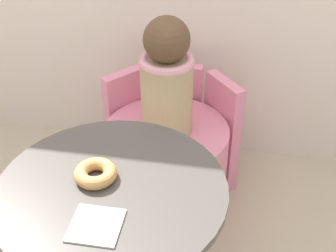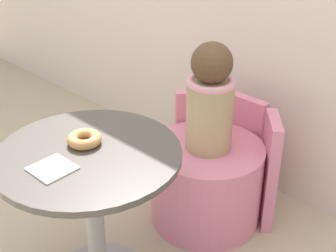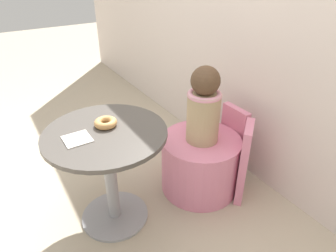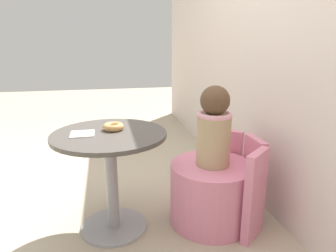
{
  "view_description": "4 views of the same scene",
  "coord_description": "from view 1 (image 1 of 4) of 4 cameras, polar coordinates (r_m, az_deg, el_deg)",
  "views": [
    {
      "loc": [
        0.4,
        -0.92,
        1.56
      ],
      "look_at": [
        0.17,
        0.39,
        0.62
      ],
      "focal_mm": 50.0,
      "sensor_mm": 36.0,
      "label": 1
    },
    {
      "loc": [
        1.25,
        -0.8,
        1.52
      ],
      "look_at": [
        0.15,
        0.36,
        0.64
      ],
      "focal_mm": 50.0,
      "sensor_mm": 36.0,
      "label": 2
    },
    {
      "loc": [
        1.42,
        -0.41,
        1.47
      ],
      "look_at": [
        0.13,
        0.39,
        0.59
      ],
      "focal_mm": 32.0,
      "sensor_mm": 36.0,
      "label": 3
    },
    {
      "loc": [
        1.78,
        0.02,
        1.15
      ],
      "look_at": [
        0.07,
        0.39,
        0.66
      ],
      "focal_mm": 32.0,
      "sensor_mm": 36.0,
      "label": 4
    }
  ],
  "objects": [
    {
      "name": "tub_chair",
      "position": [
        2.1,
        -0.14,
        -4.85
      ],
      "size": [
        0.53,
        0.53,
        0.4
      ],
      "color": "pink",
      "rests_on": "ground_plane"
    },
    {
      "name": "paper_napkin",
      "position": [
        1.26,
        -8.79,
        -11.88
      ],
      "size": [
        0.13,
        0.13,
        0.01
      ],
      "color": "silver",
      "rests_on": "round_table"
    },
    {
      "name": "booth_backrest",
      "position": [
        2.23,
        0.86,
        0.28
      ],
      "size": [
        0.63,
        0.23,
        0.55
      ],
      "color": "pink",
      "rests_on": "ground_plane"
    },
    {
      "name": "donut",
      "position": [
        1.38,
        -8.83,
        -5.73
      ],
      "size": [
        0.13,
        0.13,
        0.04
      ],
      "color": "tan",
      "rests_on": "round_table"
    },
    {
      "name": "child_figure",
      "position": [
        1.85,
        -0.16,
        5.72
      ],
      "size": [
        0.21,
        0.21,
        0.5
      ],
      "color": "tan",
      "rests_on": "tub_chair"
    },
    {
      "name": "round_table",
      "position": [
        1.49,
        -6.45,
        -12.42
      ],
      "size": [
        0.68,
        0.68,
        0.64
      ],
      "color": "#99999E",
      "rests_on": "ground_plane"
    }
  ]
}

